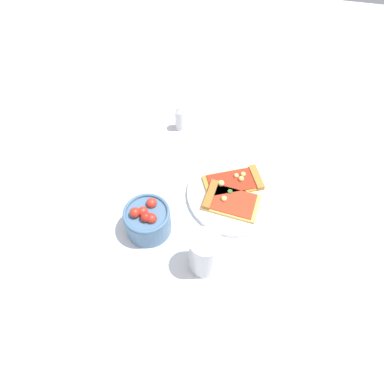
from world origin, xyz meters
TOP-DOWN VIEW (x-y plane):
  - ground_plane at (0.00, 0.00)m, footprint 2.40×2.40m
  - plate at (0.04, -0.01)m, footprint 0.26×0.26m
  - pizza_slice_near at (0.07, -0.00)m, footprint 0.14×0.17m
  - pizza_slice_far at (0.00, 0.01)m, footprint 0.10×0.15m
  - salad_bowl at (-0.11, 0.19)m, footprint 0.11×0.11m
  - soda_glass at (-0.18, 0.04)m, footprint 0.07×0.07m
  - pepper_shaker at (0.26, 0.20)m, footprint 0.03×0.03m

SIDE VIEW (x-z plane):
  - ground_plane at x=0.00m, z-range 0.00..0.00m
  - plate at x=0.04m, z-range 0.00..0.01m
  - pizza_slice_far at x=0.00m, z-range 0.01..0.03m
  - pizza_slice_near at x=0.07m, z-range 0.01..0.03m
  - pepper_shaker at x=0.26m, z-range 0.00..0.08m
  - salad_bowl at x=-0.11m, z-range -0.01..0.09m
  - soda_glass at x=-0.18m, z-range 0.00..0.11m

